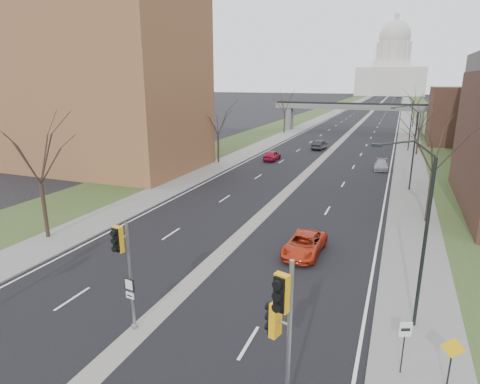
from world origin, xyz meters
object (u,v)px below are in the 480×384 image
Objects in this scene: speed_limit_sign at (404,338)px; car_left_far at (320,145)px; warning_sign at (452,355)px; car_left_near at (272,155)px; car_right_near at (304,244)px; signal_pole_right at (281,317)px; car_right_mid at (381,165)px; signal_pole_median at (124,259)px.

speed_limit_sign is 0.50× the size of car_left_far.
speed_limit_sign is 1.64m from warning_sign.
car_right_near is at bearing 111.26° from car_left_near.
signal_pole_right is 13.95m from car_right_near.
signal_pole_right is at bearing -161.73° from speed_limit_sign.
signal_pole_right is at bearing 104.98° from car_left_far.
car_right_mid is at bearing 70.62° from speed_limit_sign.
signal_pole_right is 2.55× the size of speed_limit_sign.
signal_pole_right reaches higher than car_right_near.
signal_pole_median reaches higher than car_left_near.
speed_limit_sign is 0.53× the size of car_left_near.
signal_pole_median is 53.94m from car_left_far.
signal_pole_right reaches higher than car_right_mid.
warning_sign is 44.77m from car_left_near.
car_right_near is (-6.12, 9.91, -1.01)m from speed_limit_sign.
speed_limit_sign is 39.42m from car_right_mid.
car_right_mid is (10.48, -12.95, -0.14)m from car_left_far.
car_left_far is 42.94m from car_right_near.
car_left_near is 32.38m from car_right_near.
warning_sign is at bearing 115.84° from car_left_near.
signal_pole_median is 1.15× the size of car_left_far.
signal_pole_median is 13.10m from car_right_near.
signal_pole_right is 1.36× the size of car_right_mid.
car_right_mid is at bearing 98.20° from warning_sign.
car_right_near is (11.64, -30.21, -0.06)m from car_left_near.
warning_sign is at bearing 14.49° from signal_pole_median.
speed_limit_sign reaches higher than car_left_far.
car_left_near is 0.94× the size of car_left_far.
signal_pole_median is 11.92m from speed_limit_sign.
warning_sign reaches higher than car_left_near.
warning_sign reaches higher than car_left_far.
car_right_near is (7.13, -42.35, -0.08)m from car_left_far.
signal_pole_right is 56.63m from car_left_far.
warning_sign is at bearing -85.65° from car_right_mid.
car_right_near is (5.53, 11.49, -3.00)m from signal_pole_median.
car_right_mid is at bearing 104.98° from signal_pole_right.
signal_pole_right is at bearing -93.57° from car_right_mid.
signal_pole_median is at bearing 98.53° from car_left_near.
speed_limit_sign reaches higher than car_left_near.
speed_limit_sign is 11.69m from car_right_near.
car_left_near is 0.88× the size of car_right_near.
car_right_near reaches higher than car_right_mid.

